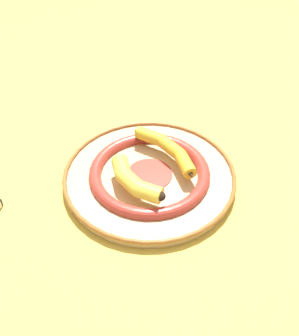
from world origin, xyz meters
TOP-DOWN VIEW (x-y plane):
  - ground_plane at (0.00, 0.00)m, footprint 2.80×2.80m
  - decorative_bowl at (-0.03, 0.04)m, footprint 0.39×0.39m
  - banana_a at (-0.03, 0.10)m, footprint 0.17×0.08m
  - banana_b at (-0.04, -0.03)m, footprint 0.21×0.09m

SIDE VIEW (x-z plane):
  - ground_plane at x=0.00m, z-range 0.00..0.00m
  - decorative_bowl at x=-0.03m, z-range 0.00..0.04m
  - banana_b at x=-0.04m, z-range 0.04..0.07m
  - banana_a at x=-0.03m, z-range 0.04..0.07m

